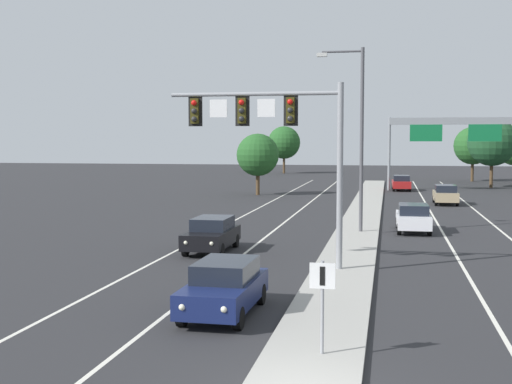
# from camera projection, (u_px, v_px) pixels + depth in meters

# --- Properties ---
(median_island) EXTENTS (2.40, 110.00, 0.15)m
(median_island) POSITION_uv_depth(u_px,v_px,m) (350.00, 252.00, 30.99)
(median_island) COLOR #9E9B93
(median_island) RESTS_ON ground
(lane_stripe_oncoming_center) EXTENTS (0.14, 100.00, 0.01)m
(lane_stripe_oncoming_center) POSITION_uv_depth(u_px,v_px,m) (274.00, 231.00, 38.75)
(lane_stripe_oncoming_center) COLOR silver
(lane_stripe_oncoming_center) RESTS_ON ground
(lane_stripe_receding_center) EXTENTS (0.14, 100.00, 0.01)m
(lane_stripe_receding_center) POSITION_uv_depth(u_px,v_px,m) (444.00, 235.00, 36.95)
(lane_stripe_receding_center) COLOR silver
(lane_stripe_receding_center) RESTS_ON ground
(edge_stripe_left) EXTENTS (0.14, 100.00, 0.01)m
(edge_stripe_left) POSITION_uv_depth(u_px,v_px,m) (218.00, 229.00, 39.38)
(edge_stripe_left) COLOR silver
(edge_stripe_left) RESTS_ON ground
(edge_stripe_right) EXTENTS (0.14, 100.00, 0.01)m
(edge_stripe_right) POSITION_uv_depth(u_px,v_px,m) (508.00, 237.00, 36.32)
(edge_stripe_right) COLOR silver
(edge_stripe_right) RESTS_ON ground
(overhead_signal_mast) EXTENTS (6.86, 0.44, 7.20)m
(overhead_signal_mast) POSITION_uv_depth(u_px,v_px,m) (279.00, 132.00, 26.55)
(overhead_signal_mast) COLOR gray
(overhead_signal_mast) RESTS_ON median_island
(median_sign_post) EXTENTS (0.60, 0.10, 2.20)m
(median_sign_post) POSITION_uv_depth(u_px,v_px,m) (322.00, 293.00, 15.80)
(median_sign_post) COLOR gray
(median_sign_post) RESTS_ON median_island
(street_lamp_median) EXTENTS (2.58, 0.28, 10.00)m
(street_lamp_median) POSITION_uv_depth(u_px,v_px,m) (358.00, 128.00, 37.04)
(street_lamp_median) COLOR #4C4C51
(street_lamp_median) RESTS_ON median_island
(car_oncoming_navy) EXTENTS (1.88, 4.50, 1.58)m
(car_oncoming_navy) POSITION_uv_depth(u_px,v_px,m) (224.00, 287.00, 20.08)
(car_oncoming_navy) COLOR #141E4C
(car_oncoming_navy) RESTS_ON ground
(car_oncoming_black) EXTENTS (1.82, 4.47, 1.58)m
(car_oncoming_black) POSITION_uv_depth(u_px,v_px,m) (212.00, 234.00, 31.47)
(car_oncoming_black) COLOR black
(car_oncoming_black) RESTS_ON ground
(car_receding_white) EXTENTS (1.87, 4.49, 1.58)m
(car_receding_white) POSITION_uv_depth(u_px,v_px,m) (413.00, 217.00, 38.21)
(car_receding_white) COLOR silver
(car_receding_white) RESTS_ON ground
(car_receding_tan) EXTENTS (1.85, 4.48, 1.58)m
(car_receding_tan) POSITION_uv_depth(u_px,v_px,m) (445.00, 194.00, 54.71)
(car_receding_tan) COLOR tan
(car_receding_tan) RESTS_ON ground
(car_receding_red) EXTENTS (1.91, 4.51, 1.58)m
(car_receding_red) POSITION_uv_depth(u_px,v_px,m) (401.00, 183.00, 69.83)
(car_receding_red) COLOR maroon
(car_receding_red) RESTS_ON ground
(highway_sign_gantry) EXTENTS (13.28, 0.42, 7.50)m
(highway_sign_gantry) POSITION_uv_depth(u_px,v_px,m) (455.00, 130.00, 68.48)
(highway_sign_gantry) COLOR gray
(highway_sign_gantry) RESTS_ON ground
(tree_far_left_a) EXTENTS (4.00, 4.00, 5.79)m
(tree_far_left_a) POSITION_uv_depth(u_px,v_px,m) (258.00, 155.00, 64.01)
(tree_far_left_a) COLOR #4C3823
(tree_far_left_a) RESTS_ON ground
(tree_far_left_b) EXTENTS (5.10, 5.10, 7.37)m
(tree_far_left_b) POSITION_uv_depth(u_px,v_px,m) (284.00, 143.00, 106.19)
(tree_far_left_b) COLOR #4C3823
(tree_far_left_b) RESTS_ON ground
(tree_far_right_a) EXTENTS (5.28, 5.28, 7.63)m
(tree_far_right_a) POSITION_uv_depth(u_px,v_px,m) (492.00, 142.00, 73.71)
(tree_far_right_a) COLOR #4C3823
(tree_far_right_a) RESTS_ON ground
(tree_far_right_c) EXTENTS (4.74, 4.74, 6.86)m
(tree_far_right_c) POSITION_uv_depth(u_px,v_px,m) (473.00, 146.00, 85.37)
(tree_far_right_c) COLOR #4C3823
(tree_far_right_c) RESTS_ON ground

